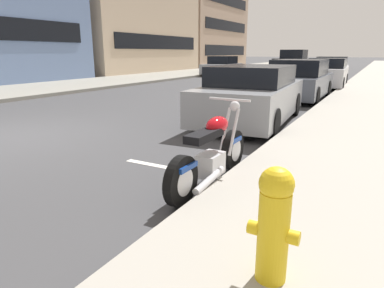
% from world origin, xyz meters
% --- Properties ---
extents(ground_plane, '(260.00, 260.00, 0.00)m').
position_xyz_m(ground_plane, '(0.00, 0.00, 0.00)').
color(ground_plane, '#3D3D3F').
extents(sidewalk_far_curb, '(120.00, 5.00, 0.14)m').
position_xyz_m(sidewalk_far_curb, '(12.00, 7.35, 0.07)').
color(sidewalk_far_curb, gray).
rests_on(sidewalk_far_curb, ground).
extents(parking_stall_stripe, '(0.12, 2.20, 0.01)m').
position_xyz_m(parking_stall_stripe, '(0.00, -4.25, 0.00)').
color(parking_stall_stripe, silver).
rests_on(parking_stall_stripe, ground).
extents(parked_motorcycle, '(2.08, 0.62, 1.10)m').
position_xyz_m(parked_motorcycle, '(-0.27, -4.80, 0.42)').
color(parked_motorcycle, black).
rests_on(parked_motorcycle, ground).
extents(parked_car_at_intersection, '(4.46, 2.14, 1.40)m').
position_xyz_m(parked_car_at_intersection, '(4.01, -3.85, 0.68)').
color(parked_car_at_intersection, gray).
rests_on(parked_car_at_intersection, ground).
extents(parked_car_second_in_row, '(4.30, 1.92, 1.46)m').
position_xyz_m(parked_car_second_in_row, '(9.09, -3.93, 0.69)').
color(parked_car_second_in_row, '#4C515B').
rests_on(parked_car_second_in_row, ground).
extents(parked_car_across_street, '(4.48, 1.92, 1.44)m').
position_xyz_m(parked_car_across_street, '(14.30, -4.22, 0.69)').
color(parked_car_across_street, silver).
rests_on(parked_car_across_street, ground).
extents(parked_car_mid_block, '(4.46, 2.16, 1.46)m').
position_xyz_m(parked_car_mid_block, '(19.34, -3.78, 0.69)').
color(parked_car_mid_block, silver).
rests_on(parked_car_mid_block, ground).
extents(crossing_truck, '(2.29, 5.44, 1.94)m').
position_xyz_m(crossing_truck, '(28.14, -0.09, 0.89)').
color(crossing_truck, black).
rests_on(crossing_truck, ground).
extents(car_opposite_curb, '(4.23, 1.98, 1.43)m').
position_xyz_m(car_opposite_curb, '(19.94, 4.11, 0.67)').
color(car_opposite_curb, gray).
rests_on(car_opposite_curb, ground).
extents(fire_hydrant, '(0.24, 0.36, 0.85)m').
position_xyz_m(fire_hydrant, '(-1.99, -6.11, 0.59)').
color(fire_hydrant, gold).
rests_on(fire_hydrant, sidewalk_near_curb).
extents(townhouse_corner_block, '(13.31, 11.25, 11.41)m').
position_xyz_m(townhouse_corner_block, '(19.85, 15.24, 5.71)').
color(townhouse_corner_block, beige).
rests_on(townhouse_corner_block, ground).
extents(townhouse_mid_block, '(13.25, 8.61, 8.76)m').
position_xyz_m(townhouse_mid_block, '(33.54, 13.92, 4.38)').
color(townhouse_mid_block, tan).
rests_on(townhouse_mid_block, ground).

